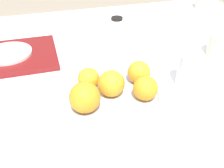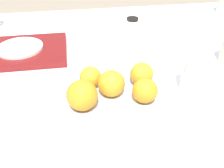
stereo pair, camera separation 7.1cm
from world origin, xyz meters
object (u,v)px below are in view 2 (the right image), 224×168
Objects in this scene: water_glass at (194,76)px; serving_tray at (21,51)px; orange_1 at (142,74)px; side_plate at (20,48)px; orange_3 at (111,83)px; orange_0 at (90,77)px; fruit_platter at (112,96)px; orange_4 at (145,91)px; orange_2 at (82,95)px; soy_dish at (133,19)px.

serving_tray is at bearing 148.70° from water_glass.
side_plate is at bearing 143.84° from orange_1.
orange_1 is 0.92× the size of orange_3.
orange_1 reaches higher than orange_0.
fruit_platter is 0.04m from orange_3.
fruit_platter is at bearing 153.14° from orange_4.
orange_2 is 0.68m from soy_dish.
soy_dish is at bearing 66.22° from orange_2.
orange_2 reaches higher than serving_tray.
orange_0 is 0.38× the size of side_plate.
orange_3 is 0.24m from water_glass.
side_plate reaches higher than soy_dish.
orange_1 is 0.47m from side_plate.
serving_tray is at bearing 119.32° from orange_2.
orange_2 reaches higher than orange_1.
serving_tray is (-0.28, 0.31, -0.04)m from orange_3.
serving_tray is (-0.23, 0.26, -0.04)m from orange_0.
orange_1 is 1.00× the size of orange_4.
side_plate is 2.96× the size of soy_dish.
orange_3 is at bearing -108.40° from soy_dish.
orange_2 reaches higher than orange_4.
orange_0 reaches higher than serving_tray.
orange_3 reaches higher than soy_dish.
fruit_platter is 0.43m from serving_tray.
orange_4 is (0.08, -0.04, 0.04)m from fruit_platter.
orange_0 is at bearing 169.91° from water_glass.
orange_2 is at bearing -154.76° from orange_1.
serving_tray is at bearing 132.08° from orange_3.
water_glass is 0.32× the size of serving_tray.
orange_2 is 0.32m from water_glass.
orange_4 is (0.08, -0.04, -0.00)m from orange_3.
fruit_platter is 0.10m from orange_2.
orange_3 reaches higher than orange_0.
orange_0 is 1.13× the size of soy_dish.
water_glass is (0.29, -0.05, 0.01)m from orange_0.
orange_2 is at bearing -151.23° from orange_3.
orange_0 is at bearing 136.56° from orange_3.
side_plate is at bearing 131.15° from orange_0.
water_glass is (0.23, -0.00, 0.04)m from fruit_platter.
water_glass reaches higher than orange_4.
orange_3 is 1.09× the size of orange_4.
fruit_platter is at bearing -42.86° from orange_3.
orange_4 is 0.63m from soy_dish.
orange_1 is at bearing 164.40° from water_glass.
fruit_platter is at bearing -157.03° from orange_1.
soy_dish is at bearing 28.84° from serving_tray.
side_plate is (-0.00, 0.00, 0.02)m from serving_tray.
orange_2 reaches higher than side_plate.
side_plate reaches higher than fruit_platter.
side_plate is (-0.28, 0.31, -0.03)m from orange_3.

